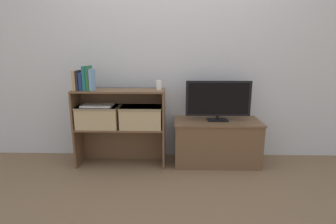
% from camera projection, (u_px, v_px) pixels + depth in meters
% --- Properties ---
extents(ground_plane, '(16.00, 16.00, 0.00)m').
position_uv_depth(ground_plane, '(168.00, 170.00, 2.78)').
color(ground_plane, brown).
extents(wall_back, '(10.00, 0.05, 2.40)m').
position_uv_depth(wall_back, '(169.00, 54.00, 2.96)').
color(wall_back, silver).
rests_on(wall_back, ground_plane).
extents(tv_stand, '(0.94, 0.45, 0.49)m').
position_uv_depth(tv_stand, '(216.00, 142.00, 2.92)').
color(tv_stand, brown).
rests_on(tv_stand, ground_plane).
extents(tv, '(0.70, 0.14, 0.43)m').
position_uv_depth(tv, '(218.00, 100.00, 2.81)').
color(tv, black).
rests_on(tv, tv_stand).
extents(bookshelf_lower_tier, '(0.96, 0.30, 0.43)m').
position_uv_depth(bookshelf_lower_tier, '(122.00, 138.00, 2.94)').
color(bookshelf_lower_tier, brown).
rests_on(bookshelf_lower_tier, ground_plane).
extents(bookshelf_upper_tier, '(0.96, 0.30, 0.41)m').
position_uv_depth(bookshelf_upper_tier, '(121.00, 102.00, 2.84)').
color(bookshelf_upper_tier, brown).
rests_on(bookshelf_upper_tier, bookshelf_lower_tier).
extents(book_tan, '(0.03, 0.13, 0.20)m').
position_uv_depth(book_tan, '(75.00, 80.00, 2.69)').
color(book_tan, tan).
rests_on(book_tan, bookshelf_upper_tier).
extents(book_charcoal, '(0.02, 0.14, 0.21)m').
position_uv_depth(book_charcoal, '(79.00, 80.00, 2.68)').
color(book_charcoal, '#232328').
rests_on(book_charcoal, bookshelf_upper_tier).
extents(book_navy, '(0.03, 0.12, 0.18)m').
position_uv_depth(book_navy, '(82.00, 81.00, 2.69)').
color(book_navy, navy).
rests_on(book_navy, bookshelf_upper_tier).
extents(book_teal, '(0.03, 0.13, 0.25)m').
position_uv_depth(book_teal, '(85.00, 78.00, 2.68)').
color(book_teal, '#1E7075').
rests_on(book_teal, bookshelf_upper_tier).
extents(book_forest, '(0.03, 0.15, 0.25)m').
position_uv_depth(book_forest, '(89.00, 78.00, 2.68)').
color(book_forest, '#286638').
rests_on(book_forest, bookshelf_upper_tier).
extents(book_skyblue, '(0.03, 0.15, 0.22)m').
position_uv_depth(book_skyblue, '(92.00, 80.00, 2.68)').
color(book_skyblue, '#709ECC').
rests_on(book_skyblue, bookshelf_upper_tier).
extents(baby_monitor, '(0.05, 0.04, 0.13)m').
position_uv_depth(baby_monitor, '(159.00, 85.00, 2.73)').
color(baby_monitor, white).
rests_on(baby_monitor, bookshelf_upper_tier).
extents(storage_basket_left, '(0.44, 0.27, 0.23)m').
position_uv_depth(storage_basket_left, '(98.00, 116.00, 2.80)').
color(storage_basket_left, tan).
rests_on(storage_basket_left, bookshelf_lower_tier).
extents(storage_basket_right, '(0.44, 0.27, 0.23)m').
position_uv_depth(storage_basket_right, '(141.00, 116.00, 2.79)').
color(storage_basket_right, tan).
rests_on(storage_basket_right, bookshelf_lower_tier).
extents(laptop, '(0.32, 0.22, 0.02)m').
position_uv_depth(laptop, '(98.00, 105.00, 2.78)').
color(laptop, white).
rests_on(laptop, storage_basket_left).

